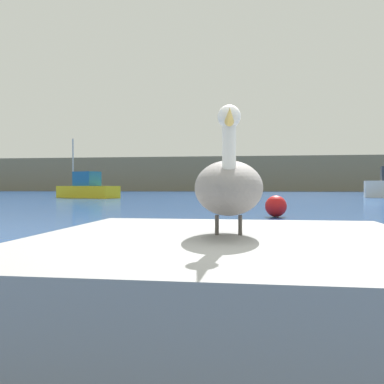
% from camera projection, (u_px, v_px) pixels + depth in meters
% --- Properties ---
extents(ground_plane, '(260.00, 260.00, 0.00)m').
position_uv_depth(ground_plane, '(281.00, 311.00, 3.36)').
color(ground_plane, navy).
extents(hillside_backdrop, '(140.00, 16.89, 6.35)m').
position_uv_depth(hillside_backdrop, '(253.00, 175.00, 83.68)').
color(hillside_backdrop, '#7F755B').
rests_on(hillside_backdrop, ground).
extents(pier_dock, '(2.85, 3.00, 0.64)m').
position_uv_depth(pier_dock, '(229.00, 279.00, 3.08)').
color(pier_dock, '#969696').
rests_on(pier_dock, ground).
extents(pelican, '(0.55, 1.24, 0.89)m').
position_uv_depth(pelican, '(229.00, 186.00, 3.06)').
color(pelican, gray).
rests_on(pelican, pier_dock).
extents(fishing_boat_yellow, '(6.03, 4.10, 4.99)m').
position_uv_depth(fishing_boat_yellow, '(87.00, 189.00, 34.65)').
color(fishing_boat_yellow, yellow).
rests_on(fishing_boat_yellow, ground).
extents(mooring_buoy, '(0.69, 0.69, 0.69)m').
position_uv_depth(mooring_buoy, '(276.00, 206.00, 13.50)').
color(mooring_buoy, red).
rests_on(mooring_buoy, ground).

